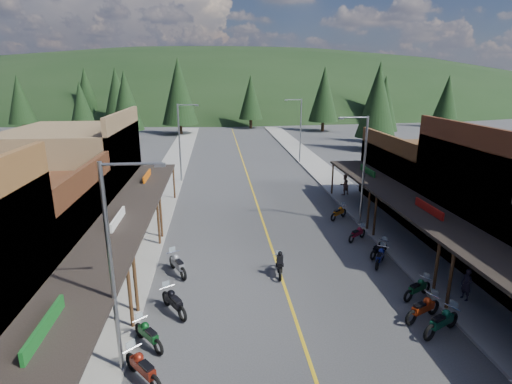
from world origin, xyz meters
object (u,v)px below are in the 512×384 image
object	(u,v)px
streetlight_2	(362,166)
pine_0	(20,99)
rider_on_bike	(279,265)
pedestrian_east_a	(467,284)
pine_6	(447,97)
pine_8	(82,111)
shop_east_2	(512,203)
bike_west_7	(174,301)
bike_east_9	(379,248)
bike_east_10	(357,233)
pine_11	(378,101)
bike_west_6	(148,333)
bike_east_6	(423,307)
shop_west_2	(21,236)
streetlight_3	(299,128)
bike_east_5	(442,321)
pine_1	(117,93)
pine_5	(379,88)
pine_10	(126,101)
streetlight_1	(181,139)
shop_west_3	(78,175)
shop_east_3	(426,179)
bike_west_5	(143,367)
bike_east_11	(339,212)
bike_east_7	(418,287)
pine_3	(251,97)
pine_7	(86,92)
pine_4	(324,94)
bike_west_8	(178,263)
pedestrian_east_b	(344,185)
bike_east_8	(380,256)
pine_2	(179,91)
streetlight_0	(115,262)
pine_9	(384,103)

from	to	relation	value
streetlight_2	pine_0	distance (m)	71.59
rider_on_bike	pedestrian_east_a	world-z (taller)	pedestrian_east_a
pine_6	pine_8	distance (m)	72.11
shop_east_2	bike_west_7	size ratio (longest dim) A/B	4.80
bike_east_9	bike_east_10	size ratio (longest dim) A/B	1.03
pine_11	bike_west_6	xyz separation A→B (m)	(-26.32, -42.64, -6.59)
pine_0	bike_east_6	xyz separation A→B (m)	(45.70, -65.98, -5.85)
shop_west_2	bike_west_7	world-z (taller)	shop_west_2
streetlight_2	streetlight_3	xyz separation A→B (m)	(0.00, 22.00, 0.00)
streetlight_3	bike_east_5	world-z (taller)	streetlight_3
pine_1	pine_11	world-z (taller)	pine_1
pine_5	pine_10	bearing A→B (deg)	-157.07
streetlight_1	streetlight_2	distance (m)	19.73
shop_west_3	shop_east_3	distance (m)	27.56
bike_west_5	shop_east_2	bearing A→B (deg)	-17.59
bike_west_5	bike_west_6	xyz separation A→B (m)	(-0.13, 2.03, -0.06)
pine_0	pine_10	distance (m)	25.06
bike_east_11	pine_0	bearing A→B (deg)	-179.05
bike_east_6	bike_east_7	size ratio (longest dim) A/B	1.12
pine_3	pine_6	world-z (taller)	same
bike_east_5	pedestrian_east_a	bearing A→B (deg)	104.35
pine_7	bike_east_6	bearing A→B (deg)	-64.76
pine_3	pedestrian_east_a	xyz separation A→B (m)	(4.50, -68.78, -5.53)
streetlight_1	pine_4	distance (m)	45.54
bike_west_8	pedestrian_east_b	xyz separation A→B (m)	(13.88, 13.79, 0.45)
shop_west_2	pine_8	size ratio (longest dim) A/B	1.09
shop_east_2	pine_7	size ratio (longest dim) A/B	0.87
pine_5	pine_11	xyz separation A→B (m)	(-14.00, -34.00, -0.80)
bike_west_7	bike_east_8	distance (m)	12.10
shop_west_2	shop_east_3	distance (m)	29.13
pine_5	pine_0	bearing A→B (deg)	-172.30
shop_east_2	pine_7	bearing A→B (deg)	121.64
bike_east_6	bike_west_7	bearing A→B (deg)	-123.90
bike_west_8	bike_east_5	xyz separation A→B (m)	(11.65, -6.58, -0.00)
pine_7	bike_west_6	world-z (taller)	pine_7
pine_7	bike_east_5	world-z (taller)	pine_7
pine_2	bike_west_7	distance (m)	60.97
pine_5	bike_east_10	distance (m)	72.88
streetlight_2	pine_10	world-z (taller)	pine_10
bike_east_11	streetlight_0	bearing A→B (deg)	-80.00
streetlight_0	pine_11	xyz separation A→B (m)	(26.95, 44.00, 2.73)
pine_5	pine_10	xyz separation A→B (m)	(-52.00, -22.00, -1.21)
pine_9	pedestrian_east_b	distance (m)	34.06
bike_east_6	bike_east_11	distance (m)	13.36
pedestrian_east_b	pine_8	bearing A→B (deg)	-62.82
pine_6	pine_4	bearing A→B (deg)	-171.87
streetlight_1	pedestrian_east_b	size ratio (longest dim) A/B	4.18
streetlight_0	bike_east_6	distance (m)	13.38
streetlight_0	streetlight_1	bearing A→B (deg)	90.00
pine_2	pine_3	size ratio (longest dim) A/B	1.27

